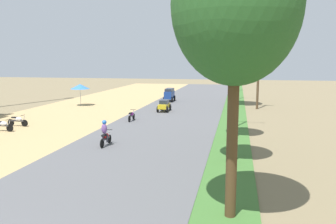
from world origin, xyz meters
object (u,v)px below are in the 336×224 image
motorbike_ahead_second (132,115)px  streetlamp_mid (237,68)px  motorbike_foreground_rider (105,134)px  streetlamp_far (237,64)px  utility_pole_far (258,68)px  utility_pole_near (259,67)px  car_van_blue (169,94)px  parked_motorbike_third (3,125)px  median_tree_third (232,34)px  parked_motorbike_fourth (18,120)px  median_tree_fourth (238,45)px  vendor_umbrella (80,87)px  car_sedan_yellow (164,105)px  median_tree_second (232,44)px  streetlamp_near (236,76)px  median_tree_nearest (236,5)px

motorbike_ahead_second → streetlamp_mid: bearing=64.0°
motorbike_foreground_rider → motorbike_ahead_second: (-1.06, 8.92, -0.28)m
streetlamp_far → utility_pole_far: (2.33, -20.86, -0.11)m
utility_pole_near → car_van_blue: size_ratio=3.69×
parked_motorbike_third → utility_pole_far: (19.46, 16.46, 4.00)m
parked_motorbike_third → median_tree_third: median_tree_third is taller
parked_motorbike_fourth → median_tree_fourth: 24.85m
median_tree_third → motorbike_foreground_rider: bearing=-155.2°
vendor_umbrella → utility_pole_far: 20.37m
parked_motorbike_third → streetlamp_mid: streetlamp_mid is taller
motorbike_foreground_rider → vendor_umbrella: bearing=119.7°
utility_pole_near → median_tree_fourth: bearing=138.6°
median_tree_fourth → utility_pole_far: (2.21, -2.12, -2.49)m
median_tree_fourth → car_sedan_yellow: (-7.39, -6.29, -6.30)m
car_sedan_yellow → motorbike_foreground_rider: (-0.59, -14.98, 0.11)m
parked_motorbike_fourth → median_tree_third: median_tree_third is taller
motorbike_foreground_rider → motorbike_ahead_second: motorbike_foreground_rider is taller
median_tree_second → streetlamp_near: size_ratio=1.11×
median_tree_second → motorbike_ahead_second: (-8.79, 10.95, -5.64)m
utility_pole_far → parked_motorbike_fourth: bearing=-143.6°
parked_motorbike_third → motorbike_foreground_rider: bearing=-16.2°
parked_motorbike_fourth → median_tree_second: 19.25m
median_tree_second → utility_pole_far: size_ratio=0.91×
vendor_umbrella → utility_pole_far: bearing=4.5°
parked_motorbike_third → streetlamp_mid: bearing=55.1°
parked_motorbike_fourth → streetlamp_near: 17.89m
car_van_blue → motorbike_ahead_second: size_ratio=1.34×
utility_pole_near → motorbike_foreground_rider: size_ratio=4.94×
car_van_blue → motorbike_foreground_rider: 23.55m
utility_pole_near → motorbike_foreground_rider: bearing=-118.0°
streetlamp_far → car_van_blue: size_ratio=3.32×
median_tree_fourth → car_van_blue: (-8.52, 2.27, -6.02)m
vendor_umbrella → streetlamp_mid: bearing=28.5°
parked_motorbike_third → median_tree_second: size_ratio=0.23×
vendor_umbrella → median_tree_second: bearing=-47.8°
median_tree_fourth → streetlamp_far: 18.89m
vendor_umbrella → utility_pole_near: utility_pole_near is taller
motorbike_ahead_second → median_tree_second: bearing=-51.3°
vendor_umbrella → utility_pole_far: utility_pole_far is taller
utility_pole_near → motorbike_ahead_second: 15.86m
streetlamp_near → median_tree_third: bearing=-93.4°
median_tree_third → median_tree_fourth: size_ratio=0.93×
parked_motorbike_third → utility_pole_far: size_ratio=0.21×
vendor_umbrella → median_tree_third: (17.60, -14.03, 4.81)m
streetlamp_mid → median_tree_second: bearing=-90.3°
parked_motorbike_fourth → motorbike_foreground_rider: bearing=-26.7°
median_tree_second → utility_pole_far: 21.39m
car_van_blue → motorbike_foreground_rider: bearing=-88.7°
median_tree_nearest → streetlamp_near: size_ratio=1.37×
median_tree_nearest → vendor_umbrella: bearing=124.6°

